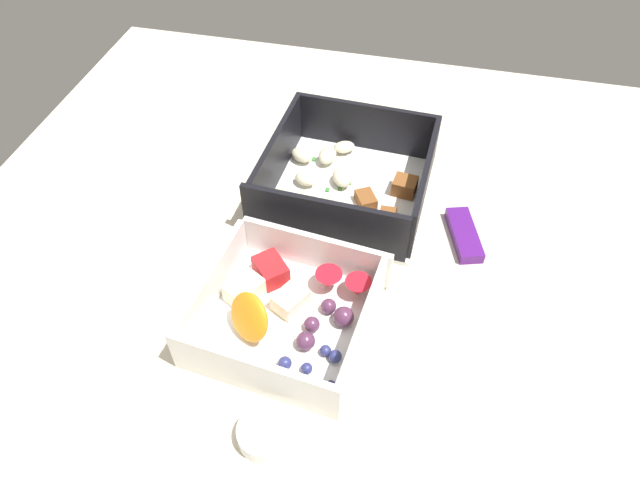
{
  "coord_description": "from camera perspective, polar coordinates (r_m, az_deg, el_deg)",
  "views": [
    {
      "loc": [
        36.5,
        8.54,
        45.99
      ],
      "look_at": [
        -0.61,
        -0.15,
        4.0
      ],
      "focal_mm": 32.0,
      "sensor_mm": 36.0,
      "label": 1
    }
  ],
  "objects": [
    {
      "name": "table_surface",
      "position": [
        0.59,
        0.01,
        -2.43
      ],
      "size": [
        80.0,
        80.0,
        2.0
      ],
      "primitive_type": "cube",
      "color": "beige",
      "rests_on": "ground"
    },
    {
      "name": "pasta_container",
      "position": [
        0.63,
        2.5,
        5.86
      ],
      "size": [
        17.88,
        17.82,
        6.55
      ],
      "rotation": [
        0.0,
        0.0,
        -0.05
      ],
      "color": "white",
      "rests_on": "table_surface"
    },
    {
      "name": "fruit_bowl",
      "position": [
        0.52,
        -3.31,
        -7.03
      ],
      "size": [
        16.14,
        16.38,
        5.33
      ],
      "rotation": [
        0.0,
        0.0,
        -0.11
      ],
      "color": "white",
      "rests_on": "table_surface"
    },
    {
      "name": "candy_bar",
      "position": [
        0.61,
        14.21,
        0.51
      ],
      "size": [
        7.4,
        4.41,
        1.2
      ],
      "primitive_type": "cube",
      "rotation": [
        0.0,
        0.0,
        0.31
      ],
      "color": "#51197A",
      "rests_on": "table_surface"
    },
    {
      "name": "paper_cup_liner",
      "position": [
        0.47,
        -5.65,
        -18.7
      ],
      "size": [
        4.23,
        4.23,
        1.6
      ],
      "primitive_type": "cylinder",
      "color": "white",
      "rests_on": "table_surface"
    }
  ]
}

